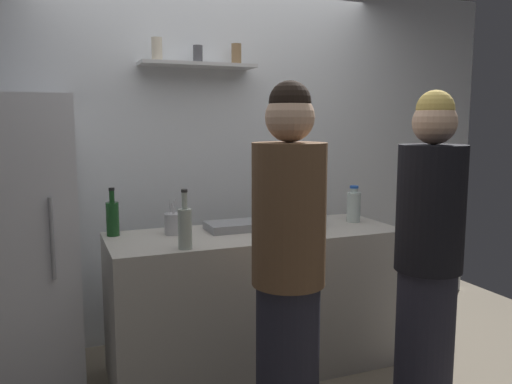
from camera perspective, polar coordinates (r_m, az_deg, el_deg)
name	(u,v)px	position (r m, az deg, el deg)	size (l,w,h in m)	color
back_wall_assembly	(211,158)	(3.82, -5.02, 3.82)	(4.80, 0.32, 2.60)	white
refrigerator	(21,243)	(3.33, -24.67, -5.19)	(0.63, 0.68, 1.72)	white
counter	(256,300)	(3.33, 0.00, -11.89)	(1.81, 0.67, 0.89)	#B7B2A8
baking_pan	(234,226)	(3.26, -2.47, -3.81)	(0.34, 0.24, 0.05)	gray
utensil_holder	(173,224)	(3.17, -9.18, -3.50)	(0.11, 0.11, 0.22)	#B2B2B7
wine_bottle_green_glass	(113,217)	(3.20, -15.63, -2.74)	(0.08, 0.08, 0.29)	#19471E
wine_bottle_dark_glass	(321,206)	(3.41, 7.25, -1.60)	(0.06, 0.06, 0.32)	black
wine_bottle_amber_glass	(296,213)	(3.15, 4.51, -2.29)	(0.07, 0.07, 0.34)	#472814
wine_bottle_pale_glass	(185,227)	(2.79, -7.89, -3.84)	(0.07, 0.07, 0.32)	#B2BFB2
water_bottle_plastic	(354,206)	(3.57, 10.79, -1.52)	(0.09, 0.09, 0.25)	silver
person_blonde	(428,261)	(2.80, 18.56, -7.28)	(0.34, 0.34, 1.72)	#262633
person_brown_jacket	(288,273)	(2.41, 3.61, -9.01)	(0.34, 0.34, 1.75)	#262633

